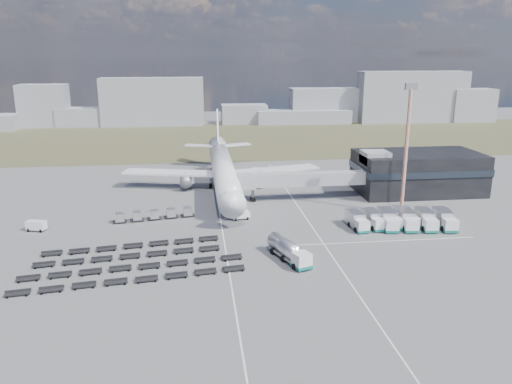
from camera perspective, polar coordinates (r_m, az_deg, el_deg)
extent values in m
plane|color=#565659|center=(97.28, -2.63, -4.65)|extent=(420.00, 420.00, 0.00)
cube|color=#4C4C2D|center=(203.95, -5.00, 6.03)|extent=(420.00, 90.00, 0.01)
cube|color=silver|center=(101.87, -3.97, -3.72)|extent=(0.25, 110.00, 0.01)
cube|color=silver|center=(104.23, 5.97, -3.32)|extent=(0.25, 110.00, 0.01)
cube|color=silver|center=(94.98, 13.04, -5.57)|extent=(40.00, 0.25, 0.01)
cube|color=black|center=(130.50, 18.01, 2.14)|extent=(30.00, 16.00, 10.00)
cube|color=#262D38|center=(130.24, 18.05, 2.65)|extent=(30.40, 16.40, 1.60)
cube|color=#939399|center=(123.18, 13.48, 3.86)|extent=(6.00, 6.00, 3.00)
cube|color=#939399|center=(117.75, 5.39, 1.49)|extent=(29.80, 3.00, 3.00)
cube|color=#939399|center=(115.21, -1.09, 1.25)|extent=(4.00, 3.60, 3.40)
cylinder|color=slate|center=(116.50, -0.37, 0.11)|extent=(0.70, 0.70, 5.10)
cylinder|color=black|center=(117.08, -0.37, -0.88)|extent=(1.40, 0.90, 1.40)
cylinder|color=white|center=(124.50, -3.71, 2.40)|extent=(5.60, 48.00, 5.60)
cone|color=white|center=(98.92, -2.83, -1.07)|extent=(5.60, 5.00, 5.60)
cone|color=white|center=(151.72, -4.33, 5.08)|extent=(5.60, 8.00, 5.60)
cube|color=black|center=(100.61, -2.91, -0.31)|extent=(2.20, 2.00, 0.80)
cube|color=white|center=(129.63, -9.58, 2.20)|extent=(25.59, 11.38, 0.50)
cube|color=white|center=(130.93, 1.86, 2.54)|extent=(25.59, 11.38, 0.50)
cylinder|color=slate|center=(127.96, -8.02, 1.30)|extent=(3.00, 5.00, 3.00)
cylinder|color=slate|center=(128.92, 0.45, 1.57)|extent=(3.00, 5.00, 3.00)
cube|color=white|center=(153.48, -6.43, 5.30)|extent=(9.49, 5.63, 0.35)
cube|color=white|center=(153.94, -2.32, 5.42)|extent=(9.49, 5.63, 0.35)
cube|color=white|center=(153.76, -4.43, 7.37)|extent=(0.50, 9.06, 11.45)
cylinder|color=slate|center=(105.36, -3.01, -2.33)|extent=(0.50, 0.50, 2.50)
cylinder|color=slate|center=(129.22, -5.20, 1.01)|extent=(0.60, 0.60, 2.50)
cylinder|color=slate|center=(129.54, -2.37, 1.10)|extent=(0.60, 0.60, 2.50)
cylinder|color=black|center=(105.60, -3.01, -2.72)|extent=(0.50, 1.20, 1.20)
cube|color=gray|center=(257.80, -23.07, 9.07)|extent=(21.68, 12.00, 19.72)
cube|color=gray|center=(251.58, -16.71, 8.25)|extent=(45.32, 12.00, 8.70)
cube|color=gray|center=(247.19, -11.71, 10.07)|extent=(48.21, 12.00, 22.55)
cube|color=gray|center=(249.53, -1.37, 8.90)|extent=(22.22, 12.00, 9.27)
cube|color=gray|center=(250.95, 5.42, 8.57)|extent=(46.35, 12.00, 6.58)
cube|color=gray|center=(259.97, 9.36, 9.80)|extent=(48.68, 12.00, 16.79)
cube|color=gray|center=(265.54, 17.40, 10.33)|extent=(54.29, 12.00, 25.10)
cube|color=gray|center=(278.96, 23.29, 9.10)|extent=(22.33, 12.00, 16.37)
cube|color=white|center=(81.14, 5.24, -7.76)|extent=(3.30, 3.30, 2.46)
cube|color=#136D61|center=(81.53, 5.22, -8.38)|extent=(3.44, 3.44, 0.54)
cylinder|color=silver|center=(85.08, 3.35, -6.24)|extent=(5.30, 8.46, 2.68)
cube|color=slate|center=(85.54, 3.34, -7.00)|extent=(5.20, 8.42, 0.37)
cylinder|color=black|center=(84.38, 3.89, -7.54)|extent=(3.02, 2.07, 1.18)
cube|color=white|center=(104.71, -1.78, -2.69)|extent=(3.99, 2.69, 1.61)
cube|color=white|center=(106.84, -23.81, -3.56)|extent=(4.06, 2.66, 2.04)
cube|color=white|center=(135.14, 0.03, 1.92)|extent=(3.72, 6.75, 2.98)
cube|color=#136D61|center=(135.43, 0.03, 1.41)|extent=(3.85, 6.87, 0.48)
cube|color=white|center=(98.95, 12.03, -3.81)|extent=(2.58, 2.49, 2.28)
cube|color=#136D61|center=(99.25, 12.00, -4.29)|extent=(2.70, 2.60, 0.47)
cube|color=silver|center=(101.96, 11.22, -2.93)|extent=(2.91, 4.98, 2.70)
cube|color=white|center=(100.40, 13.88, -3.64)|extent=(2.58, 2.49, 2.28)
cube|color=#136D61|center=(100.69, 13.84, -4.11)|extent=(2.70, 2.60, 0.47)
cube|color=silver|center=(103.37, 13.03, -2.78)|extent=(2.91, 4.98, 2.70)
cube|color=white|center=(101.95, 15.67, -3.47)|extent=(2.58, 2.49, 2.28)
cube|color=#136D61|center=(102.24, 15.63, -3.94)|extent=(2.70, 2.60, 0.47)
cube|color=silver|center=(104.88, 14.78, -2.63)|extent=(2.91, 4.98, 2.70)
cube|color=white|center=(103.60, 17.40, -3.31)|extent=(2.58, 2.49, 2.28)
cube|color=#136D61|center=(103.88, 17.37, -3.77)|extent=(2.70, 2.60, 0.47)
cube|color=silver|center=(106.48, 16.48, -2.49)|extent=(2.91, 4.98, 2.70)
cube|color=white|center=(100.29, 15.21, -3.69)|extent=(2.83, 2.73, 2.46)
cube|color=#136D61|center=(100.59, 15.17, -4.21)|extent=(2.96, 2.86, 0.50)
cube|color=silver|center=(103.72, 14.66, -2.75)|extent=(3.24, 5.41, 2.91)
cube|color=white|center=(101.38, 17.29, -3.65)|extent=(2.83, 2.73, 2.46)
cube|color=#136D61|center=(101.68, 17.24, -4.15)|extent=(2.96, 2.86, 0.50)
cube|color=silver|center=(104.77, 16.68, -2.72)|extent=(3.24, 5.41, 2.91)
cube|color=white|center=(102.60, 19.31, -3.60)|extent=(2.83, 2.73, 2.46)
cube|color=#136D61|center=(102.90, 19.27, -4.10)|extent=(2.96, 2.86, 0.50)
cube|color=silver|center=(105.96, 18.64, -2.68)|extent=(3.24, 5.41, 2.91)
cube|color=white|center=(103.95, 21.29, -3.55)|extent=(2.83, 2.73, 2.46)
cube|color=#136D61|center=(104.25, 21.24, -4.04)|extent=(2.96, 2.86, 0.50)
cube|color=silver|center=(107.26, 20.57, -2.65)|extent=(3.24, 5.41, 2.91)
cube|color=black|center=(106.21, -15.29, -3.26)|extent=(3.11, 2.22, 0.20)
cube|color=silver|center=(105.92, -15.33, -2.78)|extent=(2.03, 2.03, 1.64)
cube|color=black|center=(106.32, -13.41, -3.11)|extent=(3.11, 2.22, 0.20)
cube|color=silver|center=(106.04, -13.44, -2.63)|extent=(2.03, 2.03, 1.64)
cube|color=black|center=(106.55, -11.53, -2.95)|extent=(3.11, 2.22, 0.20)
cube|color=silver|center=(106.26, -11.56, -2.48)|extent=(2.03, 2.03, 1.64)
cube|color=black|center=(106.89, -9.67, -2.79)|extent=(3.11, 2.22, 0.20)
cube|color=silver|center=(106.61, -9.69, -2.32)|extent=(2.03, 2.03, 1.64)
cube|color=black|center=(107.35, -7.82, -2.64)|extent=(3.11, 2.22, 0.20)
cube|color=silver|center=(107.06, -7.83, -2.16)|extent=(2.03, 2.03, 1.64)
cube|color=black|center=(79.29, -14.06, -9.67)|extent=(36.35, 6.83, 0.82)
cube|color=black|center=(83.67, -14.14, -8.30)|extent=(36.35, 6.83, 0.82)
cube|color=black|center=(88.08, -14.21, -7.07)|extent=(31.84, 6.19, 0.82)
cube|color=black|center=(92.53, -14.28, -5.96)|extent=(31.84, 6.19, 0.82)
cylinder|color=#B63F1D|center=(109.60, 16.75, 4.28)|extent=(0.75, 0.75, 26.78)
cube|color=slate|center=(107.92, 17.33, 11.43)|extent=(2.59, 0.71, 1.29)
cube|color=#565659|center=(112.79, 16.23, -2.32)|extent=(2.14, 2.14, 0.32)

